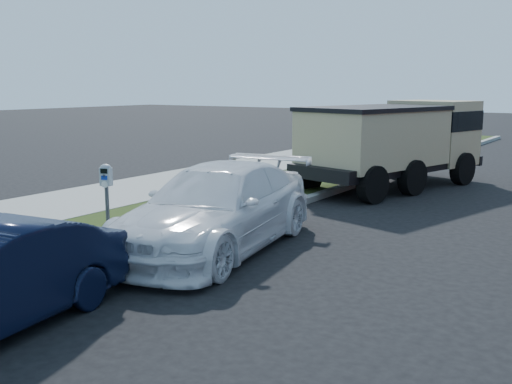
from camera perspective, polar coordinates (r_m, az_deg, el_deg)
The scene contains 5 objects.
ground at distance 9.52m, azimuth 3.73°, elevation -7.65°, with size 120.00×120.00×0.00m, color black.
streetside at distance 14.37m, azimuth -11.73°, elevation -1.46°, with size 6.12×50.00×0.15m.
parking_meter at distance 10.57m, azimuth -14.06°, elevation 0.45°, with size 0.23×0.19×1.44m.
white_wagon at distance 10.69m, azimuth -3.55°, elevation -1.51°, with size 2.10×5.16×1.50m, color white.
dump_truck at distance 17.65m, azimuth 13.25°, elevation 4.90°, with size 3.80×6.60×2.44m.
Camera 1 is at (4.48, -7.88, 2.90)m, focal length 42.00 mm.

